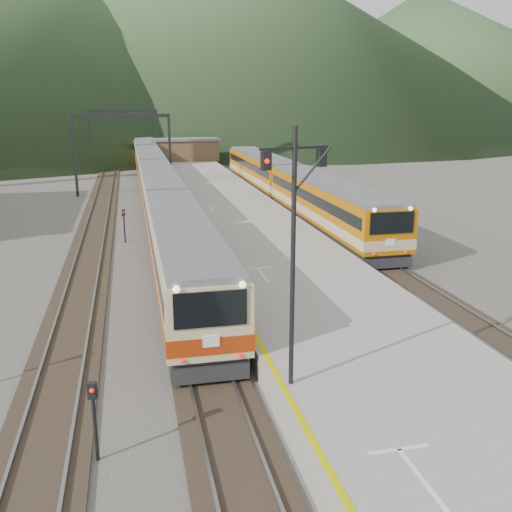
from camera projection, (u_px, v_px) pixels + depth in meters
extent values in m
cube|color=black|center=(163.00, 223.00, 44.31)|extent=(2.60, 200.00, 0.12)
cube|color=slate|center=(153.00, 222.00, 44.14)|extent=(0.10, 200.00, 0.14)
cube|color=slate|center=(172.00, 221.00, 44.44)|extent=(0.10, 200.00, 0.14)
cube|color=black|center=(96.00, 226.00, 43.27)|extent=(2.60, 200.00, 0.12)
cube|color=slate|center=(86.00, 225.00, 43.10)|extent=(0.10, 200.00, 0.14)
cube|color=slate|center=(106.00, 224.00, 43.40)|extent=(0.10, 200.00, 0.14)
cube|color=black|center=(304.00, 217.00, 46.70)|extent=(2.60, 200.00, 0.12)
cube|color=slate|center=(296.00, 216.00, 46.52)|extent=(0.10, 200.00, 0.14)
cube|color=slate|center=(313.00, 215.00, 46.82)|extent=(0.10, 200.00, 0.14)
cube|color=gray|center=(238.00, 219.00, 43.47)|extent=(8.00, 100.00, 1.00)
cube|color=black|center=(75.00, 156.00, 55.85)|extent=(0.25, 0.25, 8.00)
cube|color=black|center=(170.00, 154.00, 57.78)|extent=(0.25, 0.25, 8.00)
cube|color=black|center=(121.00, 116.00, 55.81)|extent=(9.30, 0.22, 0.35)
cube|color=black|center=(90.00, 139.00, 79.40)|extent=(0.25, 0.25, 8.00)
cube|color=black|center=(157.00, 139.00, 81.33)|extent=(0.25, 0.25, 8.00)
cube|color=black|center=(122.00, 111.00, 79.36)|extent=(9.30, 0.22, 0.35)
cube|color=brown|center=(186.00, 151.00, 80.65)|extent=(9.00, 4.00, 2.80)
cube|color=slate|center=(185.00, 139.00, 80.24)|extent=(9.40, 4.40, 0.30)
cone|color=#304B29|center=(207.00, 25.00, 219.64)|extent=(220.00, 220.00, 75.00)
cone|color=#304B29|center=(420.00, 58.00, 220.70)|extent=(160.00, 160.00, 50.00)
cube|color=tan|center=(183.00, 256.00, 27.55)|extent=(2.89, 19.44, 3.53)
cube|color=tan|center=(160.00, 193.00, 46.33)|extent=(2.89, 19.44, 3.53)
cube|color=tan|center=(150.00, 166.00, 65.10)|extent=(2.89, 19.44, 3.53)
cube|color=tan|center=(145.00, 151.00, 83.88)|extent=(2.89, 19.44, 3.53)
cube|color=tan|center=(141.00, 142.00, 102.66)|extent=(2.89, 19.44, 3.53)
cube|color=#A75D04|center=(327.00, 203.00, 41.00)|extent=(3.11, 20.89, 3.79)
cube|color=#A75D04|center=(261.00, 169.00, 61.15)|extent=(3.11, 20.89, 3.79)
cylinder|color=black|center=(293.00, 262.00, 16.22)|extent=(0.14, 0.14, 7.62)
cube|color=black|center=(295.00, 148.00, 15.37)|extent=(2.13, 0.71, 0.07)
cube|color=black|center=(266.00, 161.00, 15.02)|extent=(0.29, 0.24, 0.50)
cube|color=black|center=(322.00, 158.00, 15.88)|extent=(0.29, 0.24, 0.50)
cylinder|color=black|center=(95.00, 427.00, 14.93)|extent=(0.10, 0.10, 2.00)
cube|color=black|center=(92.00, 390.00, 14.66)|extent=(0.26, 0.22, 0.45)
cylinder|color=black|center=(124.00, 228.00, 38.10)|extent=(0.10, 0.10, 2.00)
cube|color=black|center=(123.00, 213.00, 37.82)|extent=(0.24, 0.18, 0.45)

